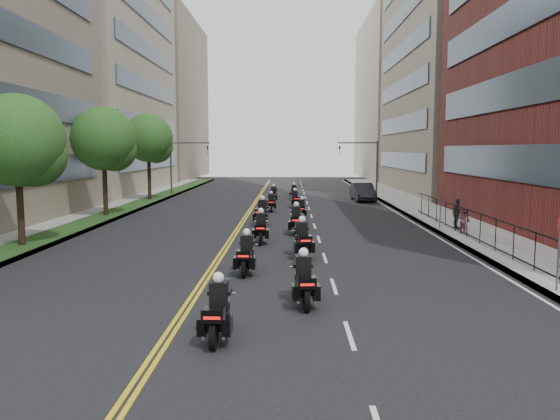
% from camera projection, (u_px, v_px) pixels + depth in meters
% --- Properties ---
extents(ground, '(160.00, 160.00, 0.00)m').
position_uv_depth(ground, '(225.00, 334.00, 14.08)').
color(ground, black).
rests_on(ground, ground).
extents(sidewalk_right, '(4.00, 90.00, 0.15)m').
position_uv_depth(sidewalk_right, '(435.00, 215.00, 38.70)').
color(sidewalk_right, gray).
rests_on(sidewalk_right, ground).
extents(sidewalk_left, '(4.00, 90.00, 0.15)m').
position_uv_depth(sidewalk_left, '(100.00, 215.00, 39.13)').
color(sidewalk_left, gray).
rests_on(sidewalk_left, ground).
extents(grass_strip, '(2.00, 90.00, 0.04)m').
position_uv_depth(grass_strip, '(111.00, 213.00, 39.11)').
color(grass_strip, '#1A3C15').
rests_on(grass_strip, sidewalk_left).
extents(building_right_tan, '(15.11, 28.00, 30.00)m').
position_uv_depth(building_right_tan, '(471.00, 55.00, 59.72)').
color(building_right_tan, '#7E745C').
rests_on(building_right_tan, ground).
extents(building_right_far, '(15.00, 28.00, 26.00)m').
position_uv_depth(building_right_far, '(410.00, 99.00, 89.75)').
color(building_right_far, '#9E9980').
rests_on(building_right_far, ground).
extents(building_left_mid, '(16.11, 28.00, 34.00)m').
position_uv_depth(building_left_mid, '(77.00, 38.00, 60.28)').
color(building_left_mid, '#9E9980').
rests_on(building_left_mid, ground).
extents(building_left_far, '(16.00, 28.00, 26.00)m').
position_uv_depth(building_left_far, '(148.00, 99.00, 90.54)').
color(building_left_far, '#7E745C').
rests_on(building_left_far, ground).
extents(iron_fence, '(0.05, 28.00, 1.50)m').
position_uv_depth(iron_fence, '(488.00, 231.00, 25.71)').
color(iron_fence, black).
rests_on(iron_fence, sidewalk_right).
extents(street_trees, '(4.40, 38.40, 7.98)m').
position_uv_depth(street_trees, '(75.00, 143.00, 32.20)').
color(street_trees, '#331E16').
rests_on(street_trees, ground).
extents(traffic_signal_right, '(4.09, 0.20, 5.60)m').
position_uv_depth(traffic_signal_right, '(368.00, 160.00, 55.23)').
color(traffic_signal_right, '#3F3F44').
rests_on(traffic_signal_right, ground).
extents(traffic_signal_left, '(4.09, 0.20, 5.60)m').
position_uv_depth(traffic_signal_left, '(180.00, 160.00, 55.58)').
color(traffic_signal_left, '#3F3F44').
rests_on(traffic_signal_left, ground).
extents(motorcycle_0, '(0.53, 2.30, 1.70)m').
position_uv_depth(motorcycle_0, '(218.00, 313.00, 13.65)').
color(motorcycle_0, black).
rests_on(motorcycle_0, ground).
extents(motorcycle_1, '(0.63, 2.38, 1.76)m').
position_uv_depth(motorcycle_1, '(304.00, 283.00, 16.68)').
color(motorcycle_1, black).
rests_on(motorcycle_1, ground).
extents(motorcycle_2, '(0.55, 2.35, 1.73)m').
position_uv_depth(motorcycle_2, '(246.00, 256.00, 20.90)').
color(motorcycle_2, black).
rests_on(motorcycle_2, ground).
extents(motorcycle_3, '(0.72, 2.49, 1.84)m').
position_uv_depth(motorcycle_3, '(303.00, 241.00, 24.00)').
color(motorcycle_3, black).
rests_on(motorcycle_3, ground).
extents(motorcycle_4, '(0.56, 2.42, 1.78)m').
position_uv_depth(motorcycle_4, '(261.00, 229.00, 27.75)').
color(motorcycle_4, black).
rests_on(motorcycle_4, ground).
extents(motorcycle_5, '(0.57, 2.46, 1.82)m').
position_uv_depth(motorcycle_5, '(296.00, 221.00, 30.66)').
color(motorcycle_5, black).
rests_on(motorcycle_5, ground).
extents(motorcycle_6, '(0.75, 2.50, 1.85)m').
position_uv_depth(motorcycle_6, '(262.00, 213.00, 34.33)').
color(motorcycle_6, black).
rests_on(motorcycle_6, ground).
extents(motorcycle_7, '(0.51, 2.06, 1.52)m').
position_uv_depth(motorcycle_7, '(302.00, 210.00, 37.64)').
color(motorcycle_7, black).
rests_on(motorcycle_7, ground).
extents(motorcycle_8, '(0.52, 2.12, 1.57)m').
position_uv_depth(motorcycle_8, '(271.00, 203.00, 41.82)').
color(motorcycle_8, black).
rests_on(motorcycle_8, ground).
extents(motorcycle_9, '(0.66, 2.15, 1.59)m').
position_uv_depth(motorcycle_9, '(295.00, 200.00, 44.66)').
color(motorcycle_9, black).
rests_on(motorcycle_9, ground).
extents(motorcycle_10, '(0.63, 2.27, 1.68)m').
position_uv_depth(motorcycle_10, '(273.00, 195.00, 48.43)').
color(motorcycle_10, black).
rests_on(motorcycle_10, ground).
extents(motorcycle_11, '(0.58, 2.14, 1.58)m').
position_uv_depth(motorcycle_11, '(294.00, 193.00, 52.10)').
color(motorcycle_11, black).
rests_on(motorcycle_11, ground).
extents(parked_sedan, '(1.95, 5.08, 1.65)m').
position_uv_depth(parked_sedan, '(363.00, 192.00, 50.28)').
color(parked_sedan, black).
rests_on(parked_sedan, ground).
extents(pedestrian_b, '(0.80, 0.89, 1.49)m').
position_uv_depth(pedestrian_b, '(464.00, 220.00, 29.82)').
color(pedestrian_b, '#8B4B55').
rests_on(pedestrian_b, sidewalk_right).
extents(pedestrian_c, '(0.56, 1.09, 1.78)m').
position_uv_depth(pedestrian_c, '(457.00, 214.00, 31.65)').
color(pedestrian_c, '#3A3A41').
rests_on(pedestrian_c, sidewalk_right).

